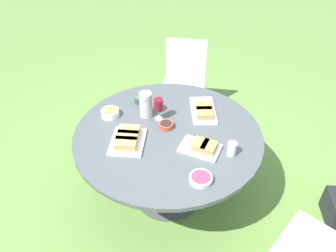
{
  "coord_description": "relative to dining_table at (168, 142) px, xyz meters",
  "views": [
    {
      "loc": [
        1.92,
        0.18,
        2.31
      ],
      "look_at": [
        0.0,
        0.0,
        0.78
      ],
      "focal_mm": 35.0,
      "sensor_mm": 36.0,
      "label": 1
    }
  ],
  "objects": [
    {
      "name": "bowl_fries",
      "position": [
        -0.17,
        -0.49,
        0.13
      ],
      "size": [
        0.14,
        0.14,
        0.06
      ],
      "color": "white",
      "rests_on": "dining_table"
    },
    {
      "name": "dining_table",
      "position": [
        0.0,
        0.0,
        0.0
      ],
      "size": [
        1.44,
        1.44,
        0.72
      ],
      "color": "#4C4C51",
      "rests_on": "ground_plane"
    },
    {
      "name": "ground_plane",
      "position": [
        0.0,
        0.0,
        -0.62
      ],
      "size": [
        40.0,
        40.0,
        0.0
      ],
      "primitive_type": "plane",
      "color": "#668E42"
    },
    {
      "name": "platter_sandwich_side",
      "position": [
        -0.28,
        0.27,
        0.13
      ],
      "size": [
        0.39,
        0.24,
        0.07
      ],
      "color": "white",
      "rests_on": "dining_table"
    },
    {
      "name": "bowl_dip_red",
      "position": [
        0.47,
        0.26,
        0.12
      ],
      "size": [
        0.15,
        0.15,
        0.04
      ],
      "color": "silver",
      "rests_on": "dining_table"
    },
    {
      "name": "platter_charcuterie",
      "position": [
        0.15,
        -0.28,
        0.14
      ],
      "size": [
        0.31,
        0.24,
        0.08
      ],
      "color": "white",
      "rests_on": "dining_table"
    },
    {
      "name": "wine_glass",
      "position": [
        -0.16,
        -0.09,
        0.24
      ],
      "size": [
        0.07,
        0.07,
        0.19
      ],
      "color": "silver",
      "rests_on": "dining_table"
    },
    {
      "name": "bowl_salad",
      "position": [
        -0.38,
        -0.28,
        0.13
      ],
      "size": [
        0.09,
        0.09,
        0.05
      ],
      "color": "#334256",
      "rests_on": "dining_table"
    },
    {
      "name": "bowl_olives",
      "position": [
        -0.06,
        -0.02,
        0.12
      ],
      "size": [
        0.11,
        0.11,
        0.04
      ],
      "color": "#B74733",
      "rests_on": "dining_table"
    },
    {
      "name": "handbag",
      "position": [
        0.13,
        1.39,
        -0.49
      ],
      "size": [
        0.3,
        0.14,
        0.37
      ],
      "color": "#232328",
      "rests_on": "ground_plane"
    },
    {
      "name": "water_pitcher",
      "position": [
        -0.2,
        -0.2,
        0.21
      ],
      "size": [
        0.11,
        0.1,
        0.21
      ],
      "color": "silver",
      "rests_on": "dining_table"
    },
    {
      "name": "chair_near_right",
      "position": [
        -1.23,
        0.07,
        -0.1
      ],
      "size": [
        0.44,
        0.46,
        0.89
      ],
      "color": "silver",
      "rests_on": "ground_plane"
    },
    {
      "name": "cup_water_near",
      "position": [
        0.2,
        0.47,
        0.15
      ],
      "size": [
        0.06,
        0.06,
        0.1
      ],
      "color": "silver",
      "rests_on": "dining_table"
    },
    {
      "name": "platter_bread_main",
      "position": [
        0.18,
        0.26,
        0.13
      ],
      "size": [
        0.27,
        0.33,
        0.07
      ],
      "color": "white",
      "rests_on": "dining_table"
    }
  ]
}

